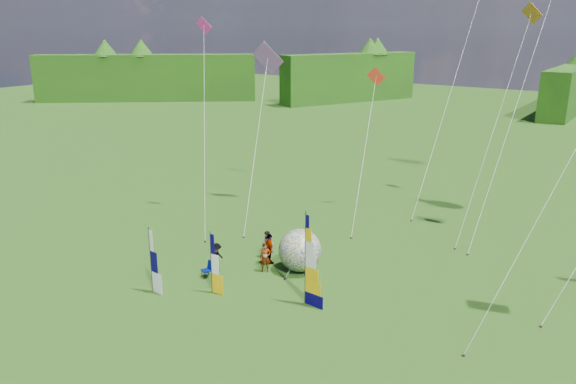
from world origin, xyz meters
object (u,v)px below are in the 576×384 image
Objects in this scene: spectator_a at (265,258)px; bol_inflatable at (300,250)px; side_banner_left at (211,263)px; spectator_d at (270,249)px; side_banner_far at (151,261)px; kite_whale at (522,79)px; camp_chair at (206,269)px; feather_banner_main at (305,260)px; spectator_c at (217,257)px; spectator_b at (268,244)px.

bol_inflatable is at bearing 3.54° from spectator_a.
side_banner_left reaches higher than spectator_d.
side_banner_far is at bearing -158.83° from spectator_a.
kite_whale reaches higher than spectator_a.
side_banner_left is 1.92× the size of spectator_a.
spectator_d is 3.98m from camp_chair.
bol_inflatable is 2.02m from spectator_d.
spectator_d is at bearing 151.29° from feather_banner_main.
bol_inflatable is 2.02m from spectator_a.
side_banner_left is 1.98× the size of spectator_c.
feather_banner_main is at bearing 179.60° from spectator_d.
spectator_a is at bearing 159.37° from feather_banner_main.
side_banner_far reaches higher than bol_inflatable.
side_banner_far is at bearing -150.83° from side_banner_left.
spectator_b is 0.08× the size of kite_whale.
spectator_b is 0.90× the size of spectator_d.
spectator_a is at bearing 75.10° from side_banner_left.
camp_chair is at bearing 138.24° from side_banner_left.
feather_banner_main is at bearing -38.12° from spectator_b.
spectator_b is at bearing 149.53° from feather_banner_main.
side_banner_far reaches higher than spectator_b.
spectator_b is at bearing 170.51° from bol_inflatable.
feather_banner_main is 6.51m from camp_chair.
bol_inflatable is at bearing -11.98° from spectator_b.
camp_chair is at bearing 96.28° from spectator_d.
spectator_a is (3.44, 5.37, -0.88)m from side_banner_far.
feather_banner_main is 8.17m from side_banner_far.
feather_banner_main is at bearing -131.55° from kite_whale.
spectator_b is 0.93m from spectator_d.
camp_chair is at bearing -108.04° from spectator_b.
camp_chair is (-3.79, -3.74, -0.76)m from bol_inflatable.
feather_banner_main is at bearing -52.77° from bol_inflatable.
spectator_b is 4.35m from camp_chair.
side_banner_left is at bearing -88.78° from spectator_b.
spectator_c is at bearing 86.85° from spectator_d.
spectator_d reaches higher than spectator_c.
feather_banner_main is at bearing 17.35° from side_banner_left.
spectator_a is at bearing 63.23° from side_banner_far.
spectator_d reaches higher than spectator_a.
spectator_c is 1.04m from camp_chair.
feather_banner_main is 4.63m from spectator_a.
side_banner_left is at bearing -154.21° from feather_banner_main.
bol_inflatable is at bearing -143.75° from kite_whale.
camp_chair is at bearing -169.64° from feather_banner_main.
camp_chair is at bearing 73.88° from side_banner_far.
side_banner_far is at bearing 158.70° from spectator_c.
spectator_b is (2.33, 7.08, -0.91)m from side_banner_far.
side_banner_left reaches higher than spectator_c.
spectator_a is (-3.94, 1.90, -1.52)m from feather_banner_main.
spectator_b is 1.00× the size of spectator_c.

